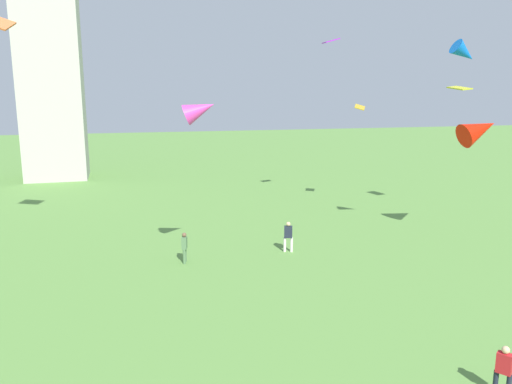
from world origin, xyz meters
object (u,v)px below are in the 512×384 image
Objects in this scene: kite_flying_0 at (200,110)px; kite_flying_2 at (460,88)px; person_3 at (288,235)px; kite_flying_6 at (360,107)px; person_1 at (504,368)px; kite_flying_3 at (331,41)px; kite_flying_5 at (464,53)px; kite_flying_1 at (479,130)px; person_4 at (184,246)px.

kite_flying_2 is at bearing -60.69° from kite_flying_0.
kite_flying_6 reaches higher than person_3.
kite_flying_6 is (14.28, 10.85, -0.20)m from kite_flying_0.
person_1 is 16.50m from kite_flying_0.
kite_flying_3 reaches higher than person_1.
kite_flying_0 is at bearing 96.56° from kite_flying_2.
kite_flying_2 is 1.38× the size of kite_flying_3.
person_3 is 1.10× the size of kite_flying_2.
kite_flying_3 reaches higher than kite_flying_6.
kite_flying_5 is (2.31, -12.31, -1.81)m from kite_flying_3.
kite_flying_1 is 2.24× the size of kite_flying_3.
kite_flying_5 reaches higher than person_3.
kite_flying_1 is 2.05× the size of kite_flying_6.
kite_flying_5 is at bearing -80.57° from person_4.
kite_flying_6 is at bearing -52.12° from person_1.
kite_flying_0 is at bearing 43.34° from kite_flying_3.
kite_flying_0 is 0.74× the size of kite_flying_1.
kite_flying_5 is at bearing 99.84° from kite_flying_3.
person_4 is 22.61m from kite_flying_2.
person_4 is 1.31× the size of kite_flying_6.
person_4 is 0.86× the size of kite_flying_0.
person_3 is 5.98m from person_4.
person_4 is 0.64× the size of kite_flying_1.
kite_flying_3 is 12.65m from kite_flying_5.
person_4 is 1.02× the size of kite_flying_5.
person_1 is 28.22m from kite_flying_3.
kite_flying_5 is 11.87m from kite_flying_6.
kite_flying_1 is at bearing 142.74° from kite_flying_2.
kite_flying_2 is 0.99× the size of kite_flying_5.
kite_flying_3 is at bearing 75.93° from person_3.
kite_flying_3 is (-7.53, 5.48, 3.56)m from kite_flying_2.
person_1 is 1.00× the size of kite_flying_5.
person_4 is at bearing -25.83° from kite_flying_6.
kite_flying_0 is at bearing -7.89° from person_1.
kite_flying_3 reaches higher than kite_flying_2.
kite_flying_1 is at bearing -75.33° from person_4.
person_4 is 18.36m from kite_flying_5.
kite_flying_3 reaches higher than person_4.
person_4 is at bearing -157.41° from person_3.
kite_flying_5 reaches higher than person_1.
kite_flying_2 is 1.27× the size of kite_flying_6.
kite_flying_2 reaches higher than person_1.
person_3 is at bearing -28.91° from person_1.
kite_flying_2 reaches higher than kite_flying_1.
kite_flying_5 is (-2.52, -1.32, 4.28)m from kite_flying_1.
person_1 is 0.63× the size of kite_flying_1.
kite_flying_1 is at bearing -70.83° from person_1.
kite_flying_6 is (-5.34, 4.62, -1.40)m from kite_flying_2.
person_3 is 8.98m from kite_flying_0.
kite_flying_5 is (9.20, -2.14, 10.11)m from person_3.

